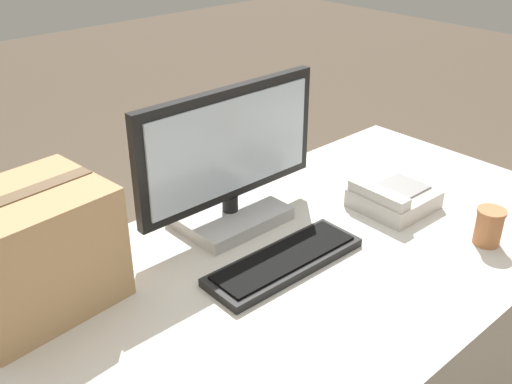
{
  "coord_description": "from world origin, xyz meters",
  "views": [
    {
      "loc": [
        -0.92,
        -0.86,
        1.61
      ],
      "look_at": [
        -0.02,
        0.14,
        0.9
      ],
      "focal_mm": 42.0,
      "sensor_mm": 36.0,
      "label": 1
    }
  ],
  "objects_px": {
    "monitor": "(230,166)",
    "keyboard": "(284,261)",
    "paper_cup_right": "(489,227)",
    "desk_phone": "(393,198)",
    "cardboard_box": "(32,251)"
  },
  "relations": [
    {
      "from": "paper_cup_right",
      "to": "cardboard_box",
      "type": "distance_m",
      "value": 1.13
    },
    {
      "from": "keyboard",
      "to": "cardboard_box",
      "type": "distance_m",
      "value": 0.59
    },
    {
      "from": "keyboard",
      "to": "paper_cup_right",
      "type": "xyz_separation_m",
      "value": [
        0.47,
        -0.29,
        0.04
      ]
    },
    {
      "from": "paper_cup_right",
      "to": "desk_phone",
      "type": "bearing_deg",
      "value": 94.9
    },
    {
      "from": "paper_cup_right",
      "to": "cardboard_box",
      "type": "bearing_deg",
      "value": 150.44
    },
    {
      "from": "monitor",
      "to": "desk_phone",
      "type": "xyz_separation_m",
      "value": [
        0.4,
        -0.25,
        -0.14
      ]
    },
    {
      "from": "keyboard",
      "to": "desk_phone",
      "type": "distance_m",
      "value": 0.44
    },
    {
      "from": "monitor",
      "to": "keyboard",
      "type": "height_order",
      "value": "monitor"
    },
    {
      "from": "keyboard",
      "to": "desk_phone",
      "type": "height_order",
      "value": "desk_phone"
    },
    {
      "from": "monitor",
      "to": "paper_cup_right",
      "type": "height_order",
      "value": "monitor"
    },
    {
      "from": "paper_cup_right",
      "to": "cardboard_box",
      "type": "xyz_separation_m",
      "value": [
        -0.98,
        0.55,
        0.09
      ]
    },
    {
      "from": "paper_cup_right",
      "to": "keyboard",
      "type": "bearing_deg",
      "value": 148.54
    },
    {
      "from": "monitor",
      "to": "paper_cup_right",
      "type": "bearing_deg",
      "value": -51.7
    },
    {
      "from": "monitor",
      "to": "cardboard_box",
      "type": "height_order",
      "value": "monitor"
    },
    {
      "from": "keyboard",
      "to": "paper_cup_right",
      "type": "relative_size",
      "value": 4.27
    }
  ]
}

